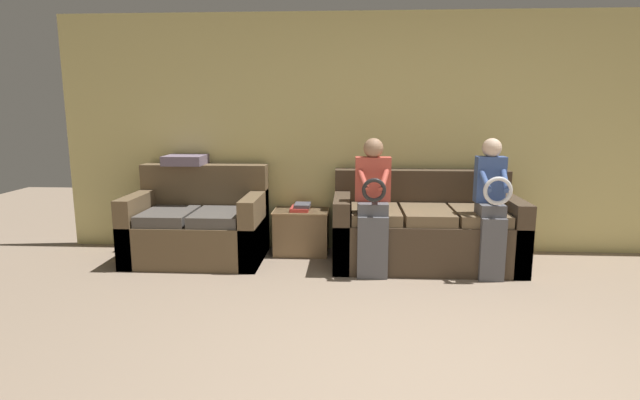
# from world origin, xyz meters

# --- Properties ---
(wall_back) EXTENTS (7.54, 0.06, 2.55)m
(wall_back) POSITION_xyz_m (0.00, 3.02, 1.27)
(wall_back) COLOR #DBCC7F
(wall_back) RESTS_ON ground_plane
(couch_main) EXTENTS (1.82, 0.93, 0.91)m
(couch_main) POSITION_xyz_m (0.15, 2.52, 0.34)
(couch_main) COLOR #473828
(couch_main) RESTS_ON ground_plane
(couch_side) EXTENTS (1.36, 0.88, 0.96)m
(couch_side) POSITION_xyz_m (-2.18, 2.53, 0.34)
(couch_side) COLOR brown
(couch_side) RESTS_ON ground_plane
(child_left_seated) EXTENTS (0.34, 0.38, 1.28)m
(child_left_seated) POSITION_xyz_m (-0.39, 2.14, 0.71)
(child_left_seated) COLOR #56565B
(child_left_seated) RESTS_ON ground_plane
(child_right_seated) EXTENTS (0.27, 0.38, 1.29)m
(child_right_seated) POSITION_xyz_m (0.69, 2.13, 0.72)
(child_right_seated) COLOR #56565B
(child_right_seated) RESTS_ON ground_plane
(side_shelf) EXTENTS (0.59, 0.40, 0.48)m
(side_shelf) POSITION_xyz_m (-1.12, 2.77, 0.25)
(side_shelf) COLOR #9E7A51
(side_shelf) RESTS_ON ground_plane
(book_stack) EXTENTS (0.21, 0.30, 0.07)m
(book_stack) POSITION_xyz_m (-1.13, 2.77, 0.51)
(book_stack) COLOR #BC3833
(book_stack) RESTS_ON side_shelf
(throw_pillow) EXTENTS (0.42, 0.42, 0.10)m
(throw_pillow) POSITION_xyz_m (-2.37, 2.82, 1.01)
(throw_pillow) COLOR slate
(throw_pillow) RESTS_ON couch_side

